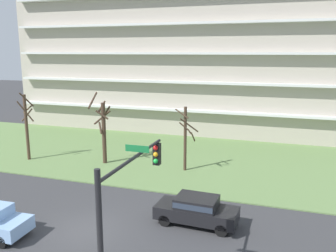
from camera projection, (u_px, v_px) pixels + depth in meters
ground at (86, 230)px, 18.73m from camera, size 160.00×160.00×0.00m
grass_lawn_strip at (169, 157)px, 31.72m from camera, size 80.00×16.00×0.08m
apartment_building at (204, 53)px, 42.16m from camera, size 44.11×11.39×18.03m
tree_far_left at (27, 125)px, 30.18m from camera, size 1.54×1.55×5.95m
tree_left at (103, 128)px, 29.31m from camera, size 1.70×2.06×5.92m
tree_center at (186, 137)px, 27.41m from camera, size 1.78×1.76×5.10m
sedan_black_near_left at (197, 209)px, 19.22m from camera, size 4.47×1.99×1.57m
traffic_signal_mast at (126, 206)px, 11.99m from camera, size 0.90×5.22×5.99m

